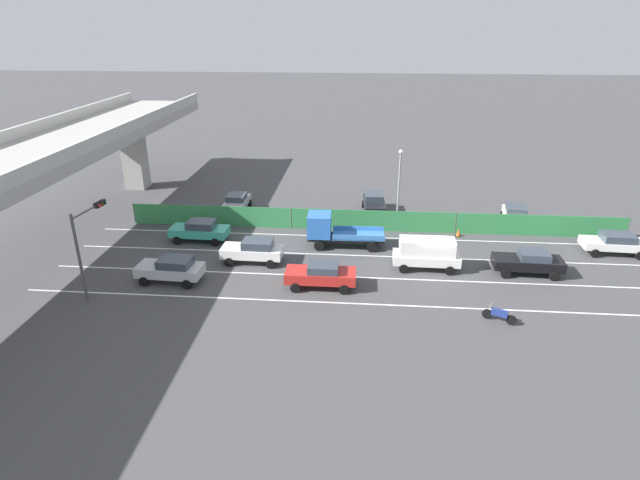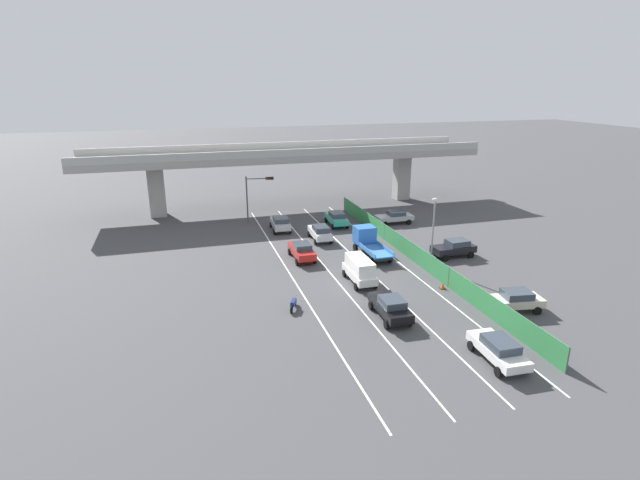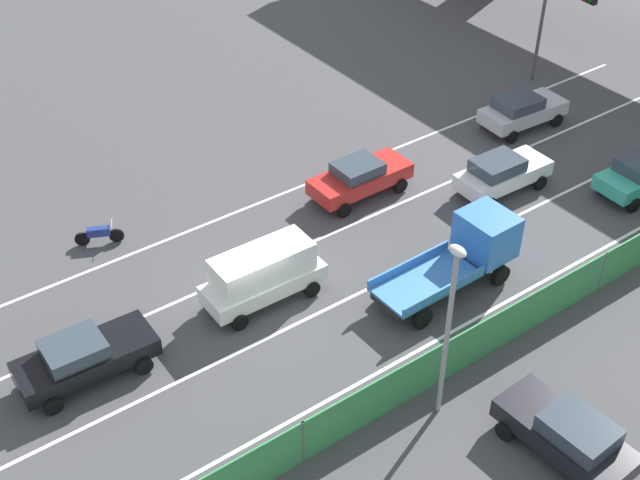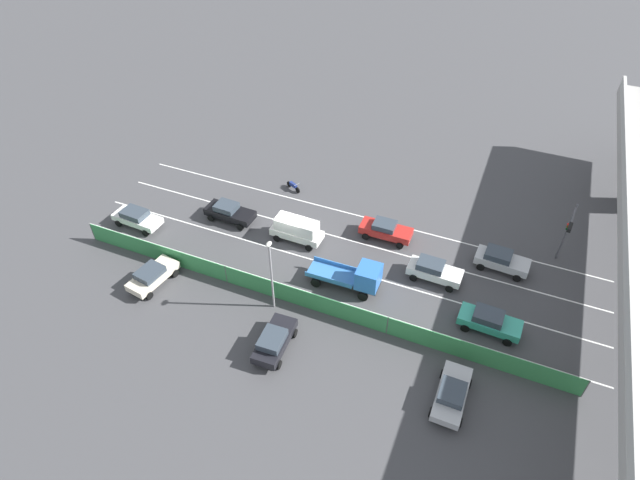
% 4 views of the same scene
% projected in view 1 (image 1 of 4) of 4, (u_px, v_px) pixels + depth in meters
% --- Properties ---
extents(ground_plane, '(300.00, 300.00, 0.00)m').
position_uv_depth(ground_plane, '(433.00, 269.00, 36.50)').
color(ground_plane, '#424244').
extents(lane_line_left_edge, '(0.14, 44.52, 0.01)m').
position_uv_depth(lane_line_left_edge, '(373.00, 304.00, 31.89)').
color(lane_line_left_edge, silver).
rests_on(lane_line_left_edge, ground).
extents(lane_line_mid_left, '(0.14, 44.52, 0.01)m').
position_uv_depth(lane_line_mid_left, '(373.00, 278.00, 35.18)').
color(lane_line_mid_left, silver).
rests_on(lane_line_mid_left, ground).
extents(lane_line_mid_right, '(0.14, 44.52, 0.01)m').
position_uv_depth(lane_line_mid_right, '(372.00, 256.00, 38.47)').
color(lane_line_mid_right, silver).
rests_on(lane_line_mid_right, ground).
extents(lane_line_right_edge, '(0.14, 44.52, 0.01)m').
position_uv_depth(lane_line_right_edge, '(372.00, 237.00, 41.76)').
color(lane_line_right_edge, silver).
rests_on(lane_line_right_edge, ground).
extents(elevated_overpass, '(53.45, 8.11, 8.43)m').
position_uv_depth(elevated_overpass, '(26.00, 167.00, 36.10)').
color(elevated_overpass, '#A09E99').
rests_on(elevated_overpass, ground).
extents(green_fence, '(0.10, 40.62, 1.77)m').
position_uv_depth(green_fence, '(372.00, 221.00, 42.80)').
color(green_fence, '#338447').
rests_on(green_fence, ground).
extents(car_sedan_red, '(2.00, 4.58, 1.65)m').
position_uv_depth(car_sedan_red, '(321.00, 274.00, 33.65)').
color(car_sedan_red, red).
rests_on(car_sedan_red, ground).
extents(car_taxi_teal, '(2.16, 4.57, 1.69)m').
position_uv_depth(car_taxi_teal, '(200.00, 230.00, 40.79)').
color(car_taxi_teal, teal).
rests_on(car_taxi_teal, ground).
extents(car_hatchback_white, '(2.20, 4.62, 1.59)m').
position_uv_depth(car_hatchback_white, '(615.00, 242.00, 38.55)').
color(car_hatchback_white, silver).
rests_on(car_hatchback_white, ground).
extents(car_sedan_silver, '(2.26, 4.43, 1.69)m').
position_uv_depth(car_sedan_silver, '(171.00, 268.00, 34.40)').
color(car_sedan_silver, '#B7BABC').
rests_on(car_sedan_silver, ground).
extents(car_sedan_black, '(2.15, 4.68, 1.67)m').
position_uv_depth(car_sedan_black, '(529.00, 261.00, 35.46)').
color(car_sedan_black, black).
rests_on(car_sedan_black, ground).
extents(car_van_white, '(1.99, 4.62, 2.23)m').
position_uv_depth(car_van_white, '(427.00, 252.00, 36.03)').
color(car_van_white, silver).
rests_on(car_van_white, ground).
extents(car_sedan_white, '(2.05, 4.40, 1.72)m').
position_uv_depth(car_sedan_white, '(254.00, 250.00, 37.13)').
color(car_sedan_white, white).
rests_on(car_sedan_white, ground).
extents(flatbed_truck_blue, '(2.34, 5.90, 2.56)m').
position_uv_depth(flatbed_truck_blue, '(331.00, 230.00, 39.75)').
color(flatbed_truck_blue, black).
rests_on(flatbed_truck_blue, ground).
extents(motorcycle, '(0.99, 1.80, 0.93)m').
position_uv_depth(motorcycle, '(499.00, 315.00, 29.89)').
color(motorcycle, black).
rests_on(motorcycle, ground).
extents(parked_sedan_cream, '(4.49, 2.56, 1.61)m').
position_uv_depth(parked_sedan_cream, '(515.00, 215.00, 44.08)').
color(parked_sedan_cream, beige).
rests_on(parked_sedan_cream, ground).
extents(parked_sedan_dark, '(4.38, 2.22, 1.71)m').
position_uv_depth(parked_sedan_dark, '(374.00, 203.00, 46.85)').
color(parked_sedan_dark, black).
rests_on(parked_sedan_dark, ground).
extents(parked_wagon_silver, '(4.55, 2.07, 1.55)m').
position_uv_depth(parked_wagon_silver, '(236.00, 202.00, 47.20)').
color(parked_wagon_silver, '#B2B5B7').
rests_on(parked_wagon_silver, ground).
extents(traffic_light, '(3.38, 0.71, 5.76)m').
position_uv_depth(traffic_light, '(87.00, 235.00, 31.62)').
color(traffic_light, '#47474C').
rests_on(traffic_light, ground).
extents(street_lamp, '(0.60, 0.36, 6.63)m').
position_uv_depth(street_lamp, '(399.00, 181.00, 42.20)').
color(street_lamp, gray).
rests_on(street_lamp, ground).
extents(traffic_cone, '(0.47, 0.47, 0.62)m').
position_uv_depth(traffic_cone, '(458.00, 233.00, 41.91)').
color(traffic_cone, orange).
rests_on(traffic_cone, ground).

